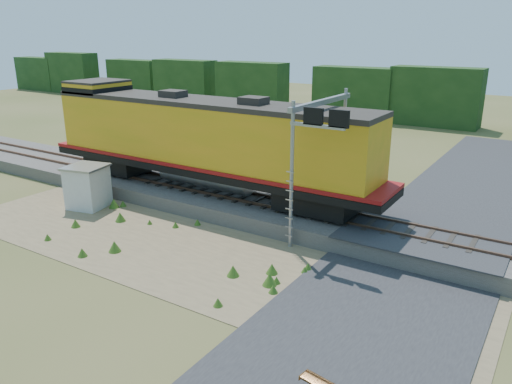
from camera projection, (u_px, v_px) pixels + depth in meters
The scene contains 10 objects.
ground at pixel (218, 264), 21.17m from camera, with size 140.00×140.00×0.00m, color #475123.
ballast at pixel (287, 214), 25.85m from camera, with size 70.00×5.00×0.80m, color slate.
rails at pixel (287, 205), 25.71m from camera, with size 70.00×1.54×0.16m.
dirt_shoulder at pixel (189, 249), 22.59m from camera, with size 26.00×8.00×0.03m, color #8C7754.
road at pixel (384, 300), 18.15m from camera, with size 7.00×66.00×0.86m.
tree_line_north at pixel (442, 97), 50.67m from camera, with size 130.00×3.00×6.50m.
weed_clumps at pixel (159, 245), 23.05m from camera, with size 15.00×6.20×0.56m, color #39601B, non-canonical shape.
locomotive at pixel (200, 139), 27.72m from camera, with size 21.50×3.28×5.55m.
shed at pixel (88, 187), 27.62m from camera, with size 2.42×2.42×2.40m.
signal_gantry at pixel (321, 132), 22.86m from camera, with size 2.64×6.20×6.66m.
Camera 1 is at (11.71, -15.30, 9.43)m, focal length 35.00 mm.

